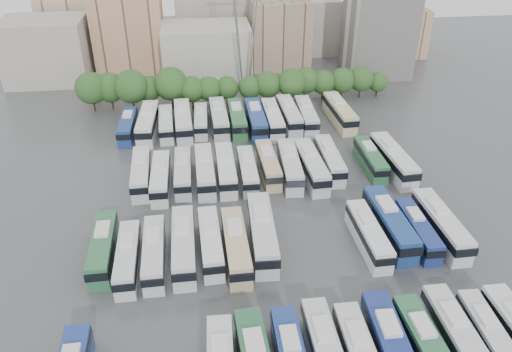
{
  "coord_description": "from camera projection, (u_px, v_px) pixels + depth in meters",
  "views": [
    {
      "loc": [
        -8.6,
        -54.59,
        40.28
      ],
      "look_at": [
        -0.94,
        7.56,
        3.0
      ],
      "focal_mm": 35.0,
      "sensor_mm": 36.0,
      "label": 1
    }
  ],
  "objects": [
    {
      "name": "ground",
      "position": [
        270.0,
        222.0,
        68.07
      ],
      "size": [
        220.0,
        220.0,
        0.0
      ],
      "primitive_type": "plane",
      "color": "#424447",
      "rests_on": "ground"
    },
    {
      "name": "tree_line",
      "position": [
        219.0,
        85.0,
        101.23
      ],
      "size": [
        64.3,
        7.79,
        8.51
      ],
      "color": "black",
      "rests_on": "ground"
    },
    {
      "name": "city_buildings",
      "position": [
        199.0,
        30.0,
        124.54
      ],
      "size": [
        102.0,
        35.0,
        20.0
      ],
      "color": "#9E998E",
      "rests_on": "ground"
    },
    {
      "name": "apartment_tower",
      "position": [
        380.0,
        18.0,
        114.45
      ],
      "size": [
        14.0,
        14.0,
        26.0
      ],
      "primitive_type": "cube",
      "color": "silver",
      "rests_on": "ground"
    },
    {
      "name": "electricity_pylon",
      "position": [
        245.0,
        3.0,
        101.37
      ],
      "size": [
        9.0,
        6.91,
        33.83
      ],
      "color": "slate",
      "rests_on": "ground"
    },
    {
      "name": "bus_r0_s9",
      "position": [
        391.0,
        349.0,
        47.32
      ],
      "size": [
        3.32,
        12.73,
        3.96
      ],
      "rotation": [
        0.0,
        0.0,
        -0.05
      ],
      "color": "navy",
      "rests_on": "ground"
    },
    {
      "name": "bus_r0_s10",
      "position": [
        426.0,
        349.0,
        47.46
      ],
      "size": [
        2.89,
        11.88,
        3.71
      ],
      "rotation": [
        0.0,
        0.0,
        0.03
      ],
      "color": "#2D6A43",
      "rests_on": "ground"
    },
    {
      "name": "bus_r0_s11",
      "position": [
        457.0,
        338.0,
        48.5
      ],
      "size": [
        2.73,
        12.2,
        3.82
      ],
      "rotation": [
        0.0,
        0.0,
        -0.01
      ],
      "color": "silver",
      "rests_on": "ground"
    },
    {
      "name": "bus_r0_s12",
      "position": [
        489.0,
        338.0,
        48.86
      ],
      "size": [
        2.8,
        10.89,
        3.39
      ],
      "rotation": [
        0.0,
        0.0,
        -0.04
      ],
      "color": "silver",
      "rests_on": "ground"
    },
    {
      "name": "bus_r1_s0",
      "position": [
        103.0,
        247.0,
        60.57
      ],
      "size": [
        2.88,
        11.96,
        3.74
      ],
      "rotation": [
        0.0,
        0.0,
        0.02
      ],
      "color": "#2D6941",
      "rests_on": "ground"
    },
    {
      "name": "bus_r1_s1",
      "position": [
        128.0,
        257.0,
        59.09
      ],
      "size": [
        2.69,
        11.41,
        3.57
      ],
      "rotation": [
        0.0,
        0.0,
        0.02
      ],
      "color": "silver",
      "rests_on": "ground"
    },
    {
      "name": "bus_r1_s2",
      "position": [
        154.0,
        253.0,
        59.79
      ],
      "size": [
        2.87,
        11.74,
        3.66
      ],
      "rotation": [
        0.0,
        0.0,
        0.03
      ],
      "color": "silver",
      "rests_on": "ground"
    },
    {
      "name": "bus_r1_s3",
      "position": [
        184.0,
        245.0,
        60.74
      ],
      "size": [
        2.94,
        12.79,
        4.0
      ],
      "rotation": [
        0.0,
        0.0,
        0.01
      ],
      "color": "silver",
      "rests_on": "ground"
    },
    {
      "name": "bus_r1_s4",
      "position": [
        211.0,
        242.0,
        61.54
      ],
      "size": [
        2.92,
        11.75,
        3.66
      ],
      "rotation": [
        0.0,
        0.0,
        0.03
      ],
      "color": "silver",
      "rests_on": "ground"
    },
    {
      "name": "bus_r1_s5",
      "position": [
        236.0,
        246.0,
        60.71
      ],
      "size": [
        2.94,
        12.59,
        3.94
      ],
      "rotation": [
        0.0,
        0.0,
        0.02
      ],
      "color": "#C8B68A",
      "rests_on": "ground"
    },
    {
      "name": "bus_r1_s6",
      "position": [
        262.0,
        232.0,
        62.71
      ],
      "size": [
        3.51,
        13.77,
        4.29
      ],
      "rotation": [
        0.0,
        0.0,
        -0.04
      ],
      "color": "silver",
      "rests_on": "ground"
    },
    {
      "name": "bus_r1_s10",
      "position": [
        368.0,
        235.0,
        62.79
      ],
      "size": [
        2.77,
        11.85,
        3.7
      ],
      "rotation": [
        0.0,
        0.0,
        0.02
      ],
      "color": "white",
      "rests_on": "ground"
    },
    {
      "name": "bus_r1_s11",
      "position": [
        389.0,
        223.0,
        64.52
      ],
      "size": [
        3.27,
        13.44,
        4.2
      ],
      "rotation": [
        0.0,
        0.0,
        0.03
      ],
      "color": "navy",
      "rests_on": "ground"
    },
    {
      "name": "bus_r1_s12",
      "position": [
        418.0,
        230.0,
        63.83
      ],
      "size": [
        2.48,
        11.0,
        3.44
      ],
      "rotation": [
        0.0,
        0.0,
        -0.01
      ],
      "color": "navy",
      "rests_on": "ground"
    },
    {
      "name": "bus_r1_s13",
      "position": [
        441.0,
        224.0,
        64.36
      ],
      "size": [
        3.05,
        12.93,
        4.04
      ],
      "rotation": [
        0.0,
        0.0,
        0.02
      ],
      "color": "silver",
      "rests_on": "ground"
    },
    {
      "name": "bus_r2_s1",
      "position": [
        141.0,
        173.0,
        75.9
      ],
      "size": [
        3.12,
        12.33,
        3.84
      ],
      "rotation": [
        0.0,
        0.0,
        0.04
      ],
      "color": "silver",
      "rests_on": "ground"
    },
    {
      "name": "bus_r2_s2",
      "position": [
        161.0,
        177.0,
        74.83
      ],
      "size": [
        2.66,
        12.03,
        3.77
      ],
      "rotation": [
        0.0,
        0.0,
        -0.0
      ],
      "color": "silver",
      "rests_on": "ground"
    },
    {
      "name": "bus_r2_s3",
      "position": [
        183.0,
        172.0,
        76.17
      ],
      "size": [
        2.55,
        11.68,
        3.66
      ],
      "rotation": [
        0.0,
        0.0,
        0.0
      ],
      "color": "silver",
      "rests_on": "ground"
    },
    {
      "name": "bus_r2_s4",
      "position": [
        205.0,
        171.0,
        76.37
      ],
      "size": [
        2.94,
        12.64,
        3.95
      ],
      "rotation": [
        0.0,
        0.0,
        0.02
      ],
      "color": "silver",
      "rests_on": "ground"
    },
    {
      "name": "bus_r2_s5",
      "position": [
        226.0,
        169.0,
        76.77
      ],
      "size": [
        2.72,
        12.47,
        3.91
      ],
      "rotation": [
        0.0,
        0.0,
        -0.0
      ],
      "color": "silver",
      "rests_on": "ground"
    },
    {
      "name": "bus_r2_s6",
      "position": [
        248.0,
        170.0,
        76.77
      ],
      "size": [
        2.6,
        11.44,
        3.58
      ],
      "rotation": [
        0.0,
        0.0,
        -0.01
      ],
      "color": "silver",
      "rests_on": "ground"
    },
    {
      "name": "bus_r2_s7",
      "position": [
        268.0,
        164.0,
        78.33
      ],
      "size": [
        2.85,
        11.93,
        3.73
      ],
      "rotation": [
        0.0,
        0.0,
        0.02
      ],
      "color": "tan",
      "rests_on": "ground"
    },
    {
      "name": "bus_r2_s8",
      "position": [
        290.0,
        166.0,
        77.67
      ],
      "size": [
        3.41,
        12.84,
        3.99
      ],
      "rotation": [
        0.0,
        0.0,
        -0.05
      ],
      "color": "silver",
      "rests_on": "ground"
    },
    {
      "name": "bus_r2_s9",
      "position": [
        311.0,
        166.0,
        77.49
      ],
      "size": [
        3.36,
        13.23,
        4.12
      ],
      "rotation": [
        0.0,
        0.0,
        0.04
      ],
      "color": "silver",
      "rests_on": "ground"
    },
    {
      "name": "bus_r2_s10",
      "position": [
        329.0,
        159.0,
        79.48
      ],
      "size": [
        2.89,
        12.32,
        3.85
      ],
      "rotation": [
        0.0,
        0.0,
        -0.02
      ],
      "color": "silver",
      "rests_on": "ground"
    },
    {
      "name": "bus_r2_s12",
      "position": [
        370.0,
        159.0,
        80.01
      ],
      "size": [
        2.5,
        11.36,
        3.56
      ],
      "rotation": [
        0.0,
        0.0,
        -0.0
      ],
      "color": "#2E6B3E",
      "rests_on": "ground"
    },
    {
      "name": "bus_r2_s13",
      "position": [
        393.0,
        159.0,
        79.13
      ],
      "size": [
        3.63,
        13.67,
        4.25
      ],
      "rotation": [
        0.0,
        0.0,
        0.05
      ],
      "color": "silver",
      "rests_on": "ground"
    },
    {
      "name": "bus_r3_s0",
      "position": [
        128.0,
        126.0,
        90.66
      ],
      "size": [
        2.82,
        11.64,
        3.63
      ],
      "rotation": [
        0.0,
        0.0,
        -0.03
      ],
      "color": "navy",
      "rests_on": "ground"
    },
    {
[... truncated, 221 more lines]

